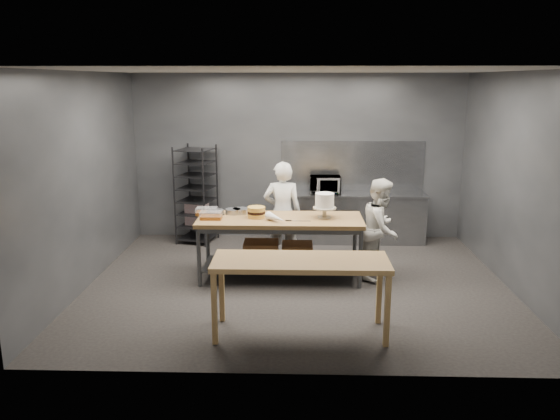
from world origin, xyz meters
The scene contains 16 objects.
ground centered at (0.00, 0.00, 0.00)m, with size 6.00×6.00×0.00m, color black.
back_wall centered at (0.00, 2.50, 1.50)m, with size 6.00×0.04×3.00m, color #4C4F54.
work_table centered at (-0.28, 0.26, 0.57)m, with size 2.40×0.90×0.92m.
near_counter centered at (0.03, -1.57, 0.81)m, with size 2.00×0.70×0.90m.
back_counter centered at (1.00, 2.18, 0.45)m, with size 2.60×0.60×0.90m.
splashback_panel centered at (1.00, 2.48, 1.35)m, with size 2.60×0.02×0.90m, color slate.
speed_rack centered at (-1.82, 2.10, 0.86)m, with size 0.74×0.78×1.75m.
chef_behind centered at (-0.24, 0.95, 0.82)m, with size 0.60×0.39×1.65m, color white.
chef_right centered at (1.23, 0.33, 0.75)m, with size 0.73×0.57×1.50m, color silver.
microwave centered at (0.49, 2.18, 1.05)m, with size 0.54×0.37×0.30m, color black.
frosted_cake_stand centered at (0.39, 0.28, 1.15)m, with size 0.34×0.34×0.37m.
layer_cake centered at (-0.61, 0.26, 1.00)m, with size 0.26×0.26×0.16m.
cake_pans centered at (-1.03, 0.46, 0.96)m, with size 0.64×0.37×0.07m.
piping_bag centered at (-0.31, 0.00, 0.98)m, with size 0.12×0.12×0.38m, color white.
offset_spatula centered at (-0.05, 0.07, 0.93)m, with size 0.36×0.02×0.02m.
pastry_clamshells centered at (-1.31, 0.28, 0.98)m, with size 0.41×0.46×0.11m.
Camera 1 is at (-0.02, -7.45, 2.88)m, focal length 35.00 mm.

